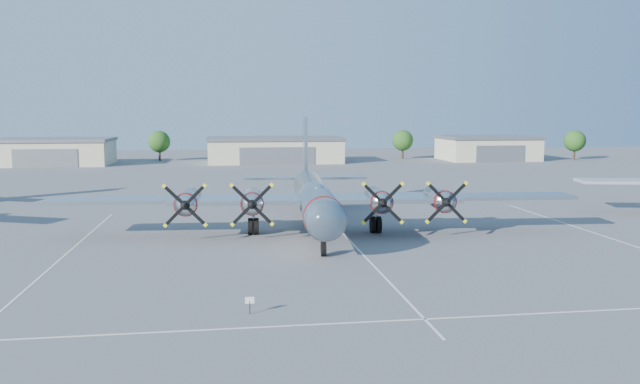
{
  "coord_description": "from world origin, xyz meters",
  "views": [
    {
      "loc": [
        -9.8,
        -51.77,
        10.5
      ],
      "look_at": [
        -1.45,
        5.19,
        3.2
      ],
      "focal_mm": 35.0,
      "sensor_mm": 36.0,
      "label": 1
    }
  ],
  "objects": [
    {
      "name": "ground",
      "position": [
        0.0,
        0.0,
        0.0
      ],
      "size": [
        260.0,
        260.0,
        0.0
      ],
      "primitive_type": "plane",
      "color": "#58585B",
      "rests_on": "ground"
    },
    {
      "name": "main_bomber_b29",
      "position": [
        -2.3,
        3.48,
        0.0
      ],
      "size": [
        47.62,
        34.18,
        10.1
      ],
      "primitive_type": null,
      "rotation": [
        0.0,
        0.0,
        -0.07
      ],
      "color": "silver",
      "rests_on": "ground"
    },
    {
      "name": "tree_far_east",
      "position": [
        68.0,
        80.0,
        4.22
      ],
      "size": [
        4.8,
        4.8,
        6.64
      ],
      "color": "#382619",
      "rests_on": "ground"
    },
    {
      "name": "parking_lines",
      "position": [
        0.0,
        -1.75,
        0.01
      ],
      "size": [
        60.0,
        50.08,
        0.01
      ],
      "color": "silver",
      "rests_on": "ground"
    },
    {
      "name": "info_placard",
      "position": [
        -8.86,
        -19.87,
        0.65
      ],
      "size": [
        0.49,
        0.05,
        0.93
      ],
      "rotation": [
        0.0,
        0.0,
        0.01
      ],
      "color": "black",
      "rests_on": "ground"
    },
    {
      "name": "hangar_east",
      "position": [
        48.0,
        81.96,
        2.71
      ],
      "size": [
        20.6,
        14.6,
        5.4
      ],
      "color": "beige",
      "rests_on": "ground"
    },
    {
      "name": "tree_east",
      "position": [
        30.0,
        88.0,
        4.22
      ],
      "size": [
        4.8,
        4.8,
        6.64
      ],
      "color": "#382619",
      "rests_on": "ground"
    },
    {
      "name": "tree_west",
      "position": [
        -25.0,
        90.0,
        4.22
      ],
      "size": [
        4.8,
        4.8,
        6.64
      ],
      "color": "#382619",
      "rests_on": "ground"
    },
    {
      "name": "hangar_west",
      "position": [
        -45.0,
        81.96,
        2.71
      ],
      "size": [
        22.6,
        14.6,
        5.4
      ],
      "color": "beige",
      "rests_on": "ground"
    },
    {
      "name": "hangar_center",
      "position": [
        0.0,
        81.96,
        2.71
      ],
      "size": [
        28.6,
        14.6,
        5.4
      ],
      "color": "beige",
      "rests_on": "ground"
    }
  ]
}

